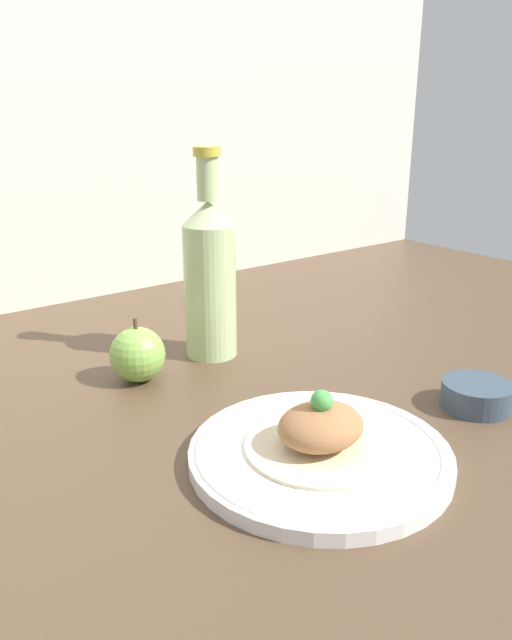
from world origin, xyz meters
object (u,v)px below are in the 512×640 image
at_px(plated_food, 321,430).
at_px(apple, 138,355).
at_px(cider_bottle, 210,275).
at_px(plate, 320,453).
at_px(dipping_bowl, 476,395).

xyz_separation_m(plated_food, apple, (-0.05, 0.29, 0.00)).
xyz_separation_m(plated_food, cider_bottle, (0.07, 0.31, 0.08)).
distance_m(plate, cider_bottle, 0.33).
distance_m(plated_food, dipping_bowl, 0.23).
bearing_deg(apple, cider_bottle, 8.45).
bearing_deg(apple, dipping_bowl, -47.90).
bearing_deg(cider_bottle, plate, -103.32).
bearing_deg(cider_bottle, apple, -171.55).
relative_size(plated_food, cider_bottle, 0.52).
distance_m(plated_food, cider_bottle, 0.33).
bearing_deg(plate, cider_bottle, 76.68).
bearing_deg(cider_bottle, plated_food, -103.32).
bearing_deg(dipping_bowl, apple, 132.10).
bearing_deg(plated_food, cider_bottle, 76.68).
height_order(plate, apple, apple).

